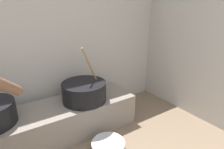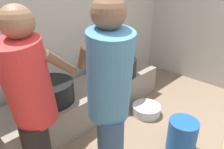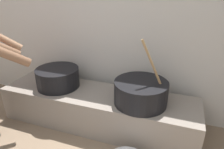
# 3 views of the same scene
# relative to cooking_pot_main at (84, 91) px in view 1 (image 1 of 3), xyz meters

# --- Properties ---
(block_enclosure_rear) EXTENTS (4.93, 0.20, 2.10)m
(block_enclosure_rear) POSITION_rel_cooking_pot_main_xyz_m (-0.74, 0.55, 0.51)
(block_enclosure_rear) COLOR #ADA8A0
(block_enclosure_rear) RESTS_ON ground_plane
(hearth_ledge) EXTENTS (2.31, 0.60, 0.42)m
(hearth_ledge) POSITION_rel_cooking_pot_main_xyz_m (-0.52, 0.03, -0.34)
(hearth_ledge) COLOR slate
(hearth_ledge) RESTS_ON ground_plane
(cooking_pot_main) EXTENTS (0.56, 0.56, 0.70)m
(cooking_pot_main) POSITION_rel_cooking_pot_main_xyz_m (0.00, 0.00, 0.00)
(cooking_pot_main) COLOR black
(cooking_pot_main) RESTS_ON hearth_ledge
(metal_mixing_bowl) EXTENTS (0.38, 0.38, 0.12)m
(metal_mixing_bowl) POSITION_rel_cooking_pot_main_xyz_m (0.02, -0.55, -0.48)
(metal_mixing_bowl) COLOR #B7B7BC
(metal_mixing_bowl) RESTS_ON ground_plane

